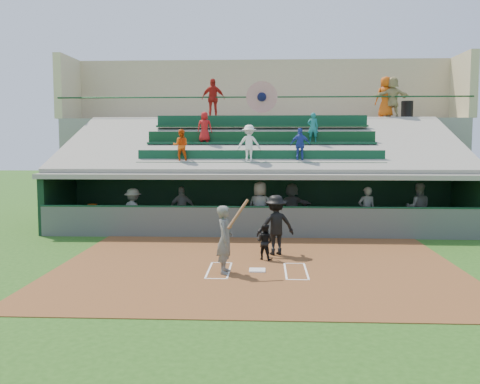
{
  "coord_description": "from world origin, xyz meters",
  "views": [
    {
      "loc": [
        0.22,
        -14.0,
        3.43
      ],
      "look_at": [
        -0.63,
        3.5,
        1.8
      ],
      "focal_mm": 40.0,
      "sensor_mm": 36.0,
      "label": 1
    }
  ],
  "objects_px": {
    "catcher": "(265,242)",
    "white_table": "(93,221)",
    "home_plate": "(257,270)",
    "trash_bin": "(407,110)",
    "batter_at_plate": "(225,239)",
    "water_cooler": "(92,209)"
  },
  "relations": [
    {
      "from": "batter_at_plate",
      "to": "water_cooler",
      "type": "distance_m",
      "value": 8.73
    },
    {
      "from": "home_plate",
      "to": "catcher",
      "type": "height_order",
      "value": "catcher"
    },
    {
      "from": "white_table",
      "to": "water_cooler",
      "type": "bearing_deg",
      "value": -178.7
    },
    {
      "from": "batter_at_plate",
      "to": "white_table",
      "type": "bearing_deg",
      "value": 130.62
    },
    {
      "from": "home_plate",
      "to": "batter_at_plate",
      "type": "xyz_separation_m",
      "value": [
        -0.84,
        -0.28,
        0.88
      ]
    },
    {
      "from": "batter_at_plate",
      "to": "white_table",
      "type": "distance_m",
      "value": 8.73
    },
    {
      "from": "home_plate",
      "to": "catcher",
      "type": "relative_size",
      "value": 0.41
    },
    {
      "from": "white_table",
      "to": "trash_bin",
      "type": "distance_m",
      "value": 16.02
    },
    {
      "from": "catcher",
      "to": "white_table",
      "type": "bearing_deg",
      "value": -11.64
    },
    {
      "from": "white_table",
      "to": "trash_bin",
      "type": "height_order",
      "value": "trash_bin"
    },
    {
      "from": "water_cooler",
      "to": "home_plate",
      "type": "bearing_deg",
      "value": -44.14
    },
    {
      "from": "home_plate",
      "to": "catcher",
      "type": "distance_m",
      "value": 1.48
    },
    {
      "from": "home_plate",
      "to": "batter_at_plate",
      "type": "relative_size",
      "value": 0.22
    },
    {
      "from": "batter_at_plate",
      "to": "catcher",
      "type": "bearing_deg",
      "value": 58.23
    },
    {
      "from": "catcher",
      "to": "white_table",
      "type": "relative_size",
      "value": 1.44
    },
    {
      "from": "home_plate",
      "to": "water_cooler",
      "type": "relative_size",
      "value": 1.17
    },
    {
      "from": "white_table",
      "to": "water_cooler",
      "type": "xyz_separation_m",
      "value": [
        -0.02,
        0.01,
        0.5
      ]
    },
    {
      "from": "catcher",
      "to": "trash_bin",
      "type": "relative_size",
      "value": 1.2
    },
    {
      "from": "trash_bin",
      "to": "white_table",
      "type": "bearing_deg",
      "value": -153.55
    },
    {
      "from": "catcher",
      "to": "water_cooler",
      "type": "xyz_separation_m",
      "value": [
        -6.72,
        4.96,
        0.32
      ]
    },
    {
      "from": "home_plate",
      "to": "white_table",
      "type": "relative_size",
      "value": 0.59
    },
    {
      "from": "water_cooler",
      "to": "trash_bin",
      "type": "relative_size",
      "value": 0.42
    }
  ]
}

